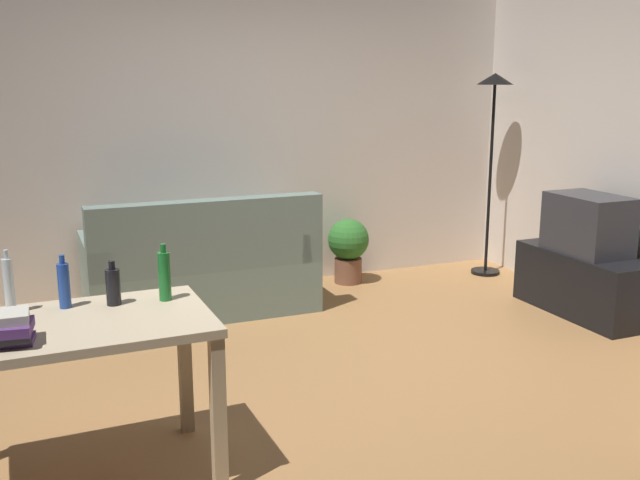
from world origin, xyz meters
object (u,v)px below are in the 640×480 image
object	(u,v)px
bottle_blue	(64,285)
book_stack	(3,329)
tv_stand	(583,283)
bottle_green	(164,275)
tv	(589,224)
desk	(69,347)
bottle_dark	(113,286)
bottle_clear	(9,285)
torchiere_lamp	(493,119)
potted_plant	(348,246)
couch	(202,273)

from	to	relation	value
bottle_blue	book_stack	bearing A→B (deg)	-121.71
tv_stand	bottle_green	distance (m)	3.49
tv	desk	distance (m)	3.91
tv	bottle_dark	size ratio (longest dim) A/B	2.91
bottle_clear	bottle_green	xyz separation A→B (m)	(0.66, -0.07, -0.01)
tv_stand	torchiere_lamp	distance (m)	1.72
tv_stand	bottle_dark	distance (m)	3.70
desk	book_stack	size ratio (longest dim) A/B	4.94
tv	bottle_clear	distance (m)	4.07
torchiere_lamp	bottle_blue	bearing A→B (deg)	-151.14
torchiere_lamp	desk	bearing A→B (deg)	-148.73
tv	desk	world-z (taller)	tv
tv	desk	size ratio (longest dim) A/B	0.50
bottle_clear	book_stack	world-z (taller)	bottle_clear
tv	potted_plant	size ratio (longest dim) A/B	1.05
potted_plant	bottle_dark	bearing A→B (deg)	-134.09
tv	book_stack	bearing A→B (deg)	106.93
desk	potted_plant	distance (m)	3.52
torchiere_lamp	couch	bearing A→B (deg)	-177.82
tv_stand	desk	xyz separation A→B (m)	(-3.76, -1.03, 0.41)
tv	bottle_blue	world-z (taller)	bottle_blue
couch	bottle_clear	xyz separation A→B (m)	(-1.30, -1.96, 0.58)
torchiere_lamp	bottle_dark	size ratio (longest dim) A/B	8.76
torchiere_lamp	desk	world-z (taller)	torchiere_lamp
bottle_dark	desk	bearing A→B (deg)	-140.53
torchiere_lamp	desk	size ratio (longest dim) A/B	1.49
torchiere_lamp	bottle_clear	xyz separation A→B (m)	(-3.98, -2.06, -0.53)
torchiere_lamp	tv	bearing A→B (deg)	-89.84
couch	tv	distance (m)	2.95
bottle_clear	bottle_blue	bearing A→B (deg)	-2.37
couch	tv	bearing A→B (deg)	156.79
couch	bottle_clear	distance (m)	2.42
bottle_clear	bottle_green	size ratio (longest dim) A/B	1.07
torchiere_lamp	bottle_dark	world-z (taller)	torchiere_lamp
bottle_green	book_stack	size ratio (longest dim) A/B	1.09
tv_stand	book_stack	bearing A→B (deg)	106.95
torchiere_lamp	book_stack	distance (m)	4.74
desk	potted_plant	size ratio (longest dim) A/B	2.13
book_stack	couch	bearing A→B (deg)	60.81
potted_plant	desk	bearing A→B (deg)	-134.60
tv_stand	torchiere_lamp	bearing A→B (deg)	0.00
tv_stand	bottle_blue	xyz separation A→B (m)	(-3.76, -0.82, 0.63)
torchiere_lamp	tv_stand	bearing A→B (deg)	-90.00
couch	bottle_blue	size ratio (longest dim) A/B	7.00
bottle_dark	tv_stand	bearing A→B (deg)	13.56
couch	torchiere_lamp	world-z (taller)	torchiere_lamp
bottle_blue	bottle_dark	distance (m)	0.21
tv	torchiere_lamp	size ratio (longest dim) A/B	0.33
bottle_green	bottle_blue	bearing A→B (deg)	172.47
potted_plant	bottle_clear	xyz separation A→B (m)	(-2.68, -2.27, 0.56)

